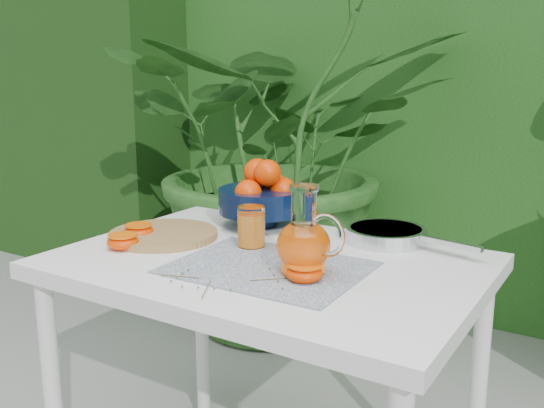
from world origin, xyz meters
The scene contains 11 objects.
hedge_backdrop centered at (0.06, 2.06, 1.19)m, with size 8.00×1.65×2.50m.
potted_plant_left centered at (-0.70, 1.19, 0.84)m, with size 1.68×1.68×1.68m, color #1E521C.
white_table centered at (-0.03, -0.02, 0.67)m, with size 1.00×0.70×0.75m.
placemat centered at (0.01, -0.08, 0.75)m, with size 0.43×0.34×0.00m, color #0D1E4A.
cutting_board centered at (-0.37, -0.02, 0.76)m, with size 0.29×0.29×0.02m, color #A07748.
fruit_bowl centered at (-0.21, 0.24, 0.84)m, with size 0.28×0.28×0.20m.
juice_pitcher centered at (0.10, -0.08, 0.82)m, with size 0.18×0.14×0.20m.
juice_tumbler centered at (-0.12, 0.03, 0.80)m, with size 0.08×0.08×0.10m.
saute_pan centered at (0.16, 0.26, 0.77)m, with size 0.39×0.25×0.04m.
orange_halves centered at (-0.23, -0.11, 0.77)m, with size 0.64×0.19×0.04m.
thyme_sprigs centered at (-0.02, -0.22, 0.76)m, with size 0.28×0.22×0.01m.
Camera 1 is at (0.71, -1.20, 1.20)m, focal length 40.00 mm.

